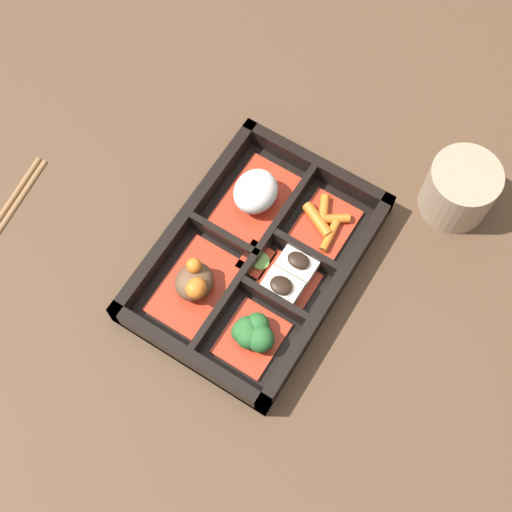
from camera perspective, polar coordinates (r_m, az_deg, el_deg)
name	(u,v)px	position (r m, az deg, el deg)	size (l,w,h in m)	color
ground_plane	(256,264)	(0.85, 0.00, -0.65)	(3.00, 3.00, 0.00)	#4C3523
bento_base	(256,262)	(0.84, 0.00, -0.52)	(0.29, 0.21, 0.01)	black
bento_rim	(258,259)	(0.83, 0.13, -0.23)	(0.29, 0.21, 0.04)	black
bowl_stew	(195,284)	(0.81, -4.90, -2.22)	(0.11, 0.07, 0.05)	#B22D19
bowl_rice	(256,194)	(0.85, -0.03, 5.00)	(0.11, 0.07, 0.05)	#B22D19
bowl_greens	(252,334)	(0.79, -0.32, -6.23)	(0.08, 0.06, 0.04)	#B22D19
bowl_tofu	(288,279)	(0.81, 2.59, -1.84)	(0.07, 0.06, 0.04)	#B22D19
bowl_carrots	(325,223)	(0.85, 5.53, 2.66)	(0.08, 0.06, 0.02)	#B22D19
bowl_pickles	(259,263)	(0.83, 0.22, -0.57)	(0.04, 0.03, 0.01)	#B22D19
tea_cup	(460,189)	(0.88, 16.00, 5.20)	(0.08, 0.08, 0.07)	gray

